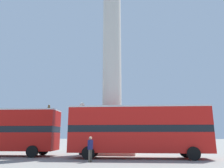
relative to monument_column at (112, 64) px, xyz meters
name	(u,v)px	position (x,y,z in m)	size (l,w,h in m)	color
ground_plane	(112,154)	(0.00, 0.00, -9.57)	(200.00, 200.00, 0.00)	gray
monument_column	(112,64)	(0.00, 0.00, 0.00)	(4.77, 4.77, 23.51)	beige
bus_a	(139,129)	(2.70, -4.50, -7.25)	(11.43, 2.99, 4.18)	red
bus_b	(1,130)	(-9.98, -3.66, -7.26)	(10.53, 3.27, 4.17)	#B7140F
equestrian_statue	(47,135)	(-9.39, 5.86, -7.75)	(3.53, 3.25, 5.99)	beige
street_lamp	(82,120)	(-2.87, -1.64, -6.30)	(0.51, 0.51, 5.10)	black
pedestrian_near_lamp	(90,148)	(-0.77, -7.36, -8.59)	(0.31, 0.49, 1.74)	#4C473D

